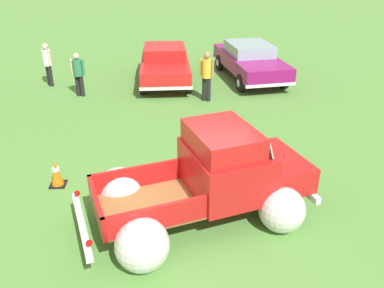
# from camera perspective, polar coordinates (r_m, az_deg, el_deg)

# --- Properties ---
(ground_plane) EXTENTS (80.00, 80.00, 0.00)m
(ground_plane) POSITION_cam_1_polar(r_m,az_deg,el_deg) (8.37, 0.48, -10.42)
(ground_plane) COLOR #548C3D
(vintage_pickup_truck) EXTENTS (4.99, 3.80, 1.96)m
(vintage_pickup_truck) POSITION_cam_1_polar(r_m,az_deg,el_deg) (8.07, 3.07, -5.49)
(vintage_pickup_truck) COLOR black
(vintage_pickup_truck) RESTS_ON ground
(show_car_0) EXTENTS (1.99, 4.42, 1.43)m
(show_car_0) POSITION_cam_1_polar(r_m,az_deg,el_deg) (16.39, -3.87, 11.47)
(show_car_0) COLOR black
(show_car_0) RESTS_ON ground
(show_car_1) EXTENTS (2.64, 4.95, 1.43)m
(show_car_1) POSITION_cam_1_polar(r_m,az_deg,el_deg) (16.99, 8.25, 11.81)
(show_car_1) COLOR black
(show_car_1) RESTS_ON ground
(spectator_0) EXTENTS (0.53, 0.42, 1.59)m
(spectator_0) POSITION_cam_1_polar(r_m,az_deg,el_deg) (15.25, -15.91, 9.82)
(spectator_0) COLOR black
(spectator_0) RESTS_ON ground
(spectator_1) EXTENTS (0.51, 0.46, 1.77)m
(spectator_1) POSITION_cam_1_polar(r_m,az_deg,el_deg) (14.16, 2.10, 10.04)
(spectator_1) COLOR black
(spectator_1) RESTS_ON ground
(spectator_2) EXTENTS (0.48, 0.48, 1.67)m
(spectator_2) POSITION_cam_1_polar(r_m,az_deg,el_deg) (16.79, -19.91, 10.93)
(spectator_2) COLOR black
(spectator_2) RESTS_ON ground
(lane_cone_0) EXTENTS (0.36, 0.36, 0.63)m
(lane_cone_0) POSITION_cam_1_polar(r_m,az_deg,el_deg) (9.74, -18.77, -4.00)
(lane_cone_0) COLOR black
(lane_cone_0) RESTS_ON ground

